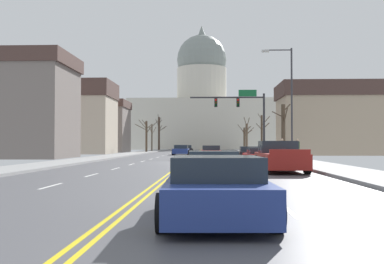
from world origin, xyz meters
name	(u,v)px	position (x,y,z in m)	size (l,w,h in m)	color
ground	(185,162)	(0.00, 0.00, 0.02)	(20.00, 180.00, 0.20)	#4F4F54
signal_gantry	(243,109)	(5.41, 13.57, 5.09)	(7.91, 0.41, 6.97)	#28282D
street_lamp_right	(288,94)	(7.91, 1.00, 5.24)	(2.37, 0.24, 8.69)	#333338
capitol_building	(202,109)	(0.00, 76.94, 10.01)	(34.44, 18.24, 30.81)	beige
sedan_near_00	(211,152)	(1.98, 9.14, 0.58)	(2.14, 4.56, 1.24)	#B71414
sedan_near_01	(250,154)	(5.09, 2.73, 0.57)	(2.09, 4.58, 1.19)	black
sedan_near_02	(260,157)	(5.15, -4.28, 0.55)	(2.15, 4.67, 1.16)	#B71414
pickup_truck_near_03	(280,158)	(5.39, -10.86, 0.70)	(2.30, 5.42, 1.56)	maroon
sedan_near_04	(212,169)	(1.92, -18.45, 0.55)	(2.12, 4.34, 1.17)	silver
sedan_near_05	(216,190)	(1.93, -25.30, 0.56)	(2.14, 4.27, 1.19)	navy
sedan_oncoming_00	(181,150)	(-1.72, 22.47, 0.58)	(2.12, 4.68, 1.25)	navy
sedan_oncoming_01	(186,149)	(-1.67, 34.66, 0.56)	(2.03, 4.38, 1.19)	black
flank_building_00	(102,126)	(-15.86, 39.09, 4.26)	(8.67, 7.95, 8.43)	slate
flank_building_01	(2,106)	(-18.53, 9.42, 5.14)	(13.79, 8.40, 10.19)	slate
flank_building_02	(83,117)	(-15.72, 27.84, 5.08)	(8.43, 8.30, 10.01)	#B2A38E
flank_building_03	(330,119)	(16.94, 22.87, 4.53)	(12.73, 8.41, 8.94)	tan
bare_tree_00	(247,136)	(8.08, 40.90, 2.67)	(1.78, 1.39, 5.63)	brown
bare_tree_01	(159,133)	(-7.93, 52.99, 3.51)	(2.27, 2.32, 6.89)	#423328
bare_tree_02	(245,138)	(8.38, 49.41, 2.48)	(2.73, 1.91, 4.84)	#4C3D2D
bare_tree_03	(152,136)	(-8.25, 44.82, 2.79)	(1.89, 1.56, 5.50)	brown
bare_tree_04	(283,129)	(8.80, 8.60, 2.77)	(1.80, 1.44, 5.04)	#4C3D2D
bare_tree_05	(146,135)	(-7.96, 35.33, 2.78)	(2.59, 2.32, 5.04)	#4C3D2D
bare_tree_06	(262,132)	(9.01, 27.38, 2.96)	(2.03, 2.33, 5.34)	#4C3D2D
pedestrian_00	(282,148)	(7.66, 2.33, 1.08)	(0.35, 0.34, 1.68)	black
pedestrian_01	(298,148)	(9.00, 2.86, 1.06)	(0.35, 0.34, 1.66)	#33333D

